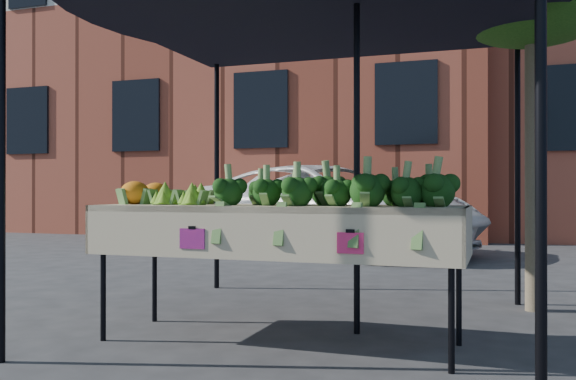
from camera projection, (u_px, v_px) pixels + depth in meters
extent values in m
plane|color=#2B2B2D|center=(316.00, 340.00, 4.06)|extent=(90.00, 90.00, 0.00)
cube|color=#C6B995|center=(278.00, 274.00, 4.00)|extent=(2.41, 0.82, 0.90)
cube|color=#F22D8C|center=(192.00, 239.00, 3.75)|extent=(0.17, 0.01, 0.12)
cube|color=#F52E6C|center=(351.00, 243.00, 3.43)|extent=(0.17, 0.01, 0.12)
ellipsoid|color=black|center=(333.00, 185.00, 3.91)|extent=(1.54, 0.57, 0.26)
ellipsoid|color=#79B630|center=(190.00, 190.00, 4.25)|extent=(0.43, 0.57, 0.20)
ellipsoid|color=orange|center=(146.00, 191.00, 4.39)|extent=(0.23, 0.43, 0.18)
imported|color=white|center=(327.00, 95.00, 10.08)|extent=(2.20, 2.74, 5.16)
cube|color=brown|center=(263.00, 66.00, 17.05)|extent=(12.00, 8.00, 9.00)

